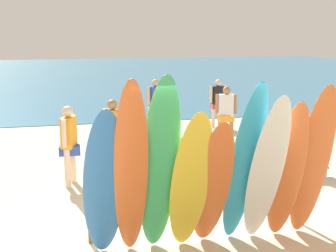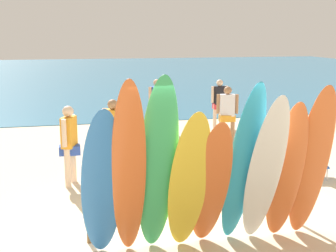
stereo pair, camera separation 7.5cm
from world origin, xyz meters
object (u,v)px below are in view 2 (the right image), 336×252
surfboard_orange_1 (129,173)px  surfboard_orange_7 (286,173)px  surfboard_orange_4 (211,185)px  surfboard_orange_8 (311,164)px  beachgoer_midbeach (113,131)px  surfboard_teal_5 (243,167)px  surfboard_green_2 (158,169)px  surfboard_blue_0 (102,186)px  beachgoer_strolling (219,100)px  surfboard_rack (199,196)px  surfboard_white_6 (265,173)px  beachgoer_near_rack (227,111)px  surfboard_yellow_3 (189,183)px  beachgoer_photographing (157,101)px  beachgoer_by_water (69,140)px  beach_chair_red (314,157)px

surfboard_orange_1 → surfboard_orange_7: bearing=7.3°
surfboard_orange_7 → surfboard_orange_4: bearing=-176.4°
surfboard_orange_8 → beachgoer_midbeach: (-2.51, 4.15, -0.26)m
surfboard_orange_1 → surfboard_orange_8: surfboard_orange_1 is taller
surfboard_teal_5 → surfboard_green_2: bearing=177.7°
surfboard_blue_0 → beachgoer_strolling: 9.54m
surfboard_rack → surfboard_white_6: 1.21m
surfboard_green_2 → surfboard_orange_7: 1.95m
beachgoer_near_rack → beachgoer_strolling: 2.25m
surfboard_orange_4 → beachgoer_midbeach: bearing=102.7°
surfboard_orange_1 → beachgoer_near_rack: bearing=64.1°
surfboard_teal_5 → beachgoer_strolling: 8.78m
beachgoer_midbeach → beachgoer_strolling: (3.96, 4.25, -0.04)m
surfboard_orange_1 → surfboard_yellow_3: surfboard_orange_1 is taller
surfboard_yellow_3 → beachgoer_photographing: (1.15, 8.25, -0.11)m
surfboard_white_6 → beachgoer_by_water: surfboard_white_6 is taller
surfboard_yellow_3 → beachgoer_by_water: (-1.62, 3.50, -0.12)m
surfboard_green_2 → beachgoer_photographing: 8.43m
surfboard_orange_1 → beachgoer_strolling: 9.47m
surfboard_teal_5 → beachgoer_photographing: (0.36, 8.23, -0.30)m
surfboard_rack → beachgoer_photographing: (0.80, 7.55, 0.36)m
beachgoer_near_rack → beachgoer_strolling: bearing=90.9°
beachgoer_near_rack → surfboard_teal_5: bearing=-94.0°
beachgoer_by_water → surfboard_green_2: bearing=-141.5°
surfboard_orange_8 → surfboard_teal_5: bearing=-174.2°
beachgoer_photographing → surfboard_orange_4: bearing=-122.4°
surfboard_orange_4 → surfboard_orange_8: bearing=-2.4°
surfboard_teal_5 → beachgoer_strolling: bearing=69.3°
surfboard_rack → beachgoer_midbeach: (-1.00, 3.47, 0.36)m
surfboard_white_6 → beachgoer_photographing: bearing=92.3°
surfboard_blue_0 → beachgoer_by_water: 3.52m
surfboard_orange_8 → surfboard_orange_1: bearing=-172.1°
surfboard_orange_4 → surfboard_orange_7: size_ratio=0.93×
beachgoer_midbeach → beachgoer_strolling: bearing=98.1°
surfboard_rack → surfboard_white_6: surfboard_white_6 is taller
surfboard_teal_5 → surfboard_orange_1: bearing=179.4°
surfboard_yellow_3 → surfboard_orange_4: bearing=6.4°
surfboard_orange_7 → beachgoer_by_water: (-3.10, 3.46, -0.15)m
surfboard_yellow_3 → beachgoer_by_water: bearing=111.6°
beachgoer_strolling → beach_chair_red: size_ratio=1.92×
surfboard_rack → surfboard_orange_4: bearing=-90.7°
surfboard_blue_0 → surfboard_orange_8: size_ratio=0.93×
beachgoer_midbeach → beachgoer_strolling: beachgoer_midbeach is taller
beachgoer_photographing → beachgoer_midbeach: beachgoer_photographing is taller
surfboard_orange_1 → surfboard_white_6: size_ratio=1.09×
surfboard_blue_0 → surfboard_orange_1: surfboard_orange_1 is taller
surfboard_yellow_3 → surfboard_teal_5: surfboard_teal_5 is taller
surfboard_yellow_3 → beachgoer_near_rack: size_ratio=1.38×
surfboard_orange_1 → beachgoer_midbeach: surfboard_orange_1 is taller
beachgoer_photographing → beachgoer_strolling: (2.16, 0.17, -0.04)m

